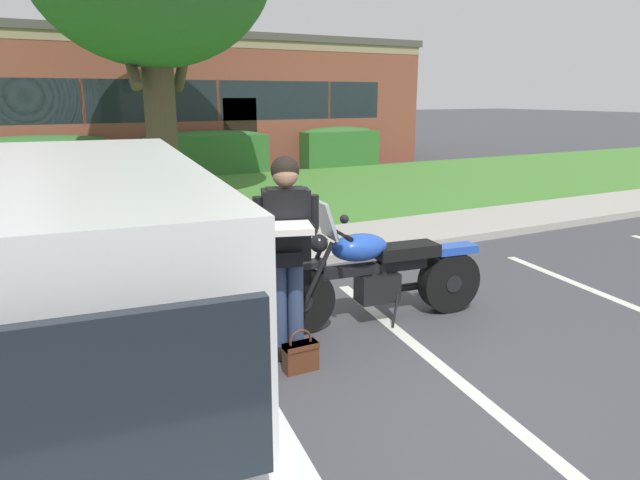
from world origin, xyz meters
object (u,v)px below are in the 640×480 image
(hedge_center_left, at_px, (38,160))
(hedge_center_right, at_px, (206,152))
(rider_person, at_px, (287,242))
(handbag, at_px, (301,354))
(motorcycle, at_px, (387,273))
(hedge_right, at_px, (338,146))
(brick_building, at_px, (68,102))
(parked_suv_adjacent, at_px, (25,344))

(hedge_center_left, xyz_separation_m, hedge_center_right, (4.17, -0.00, -0.00))
(rider_person, height_order, hedge_center_left, rider_person)
(handbag, relative_size, hedge_center_right, 0.11)
(handbag, bearing_deg, hedge_center_left, 98.14)
(motorcycle, height_order, rider_person, rider_person)
(rider_person, distance_m, hedge_center_right, 11.43)
(motorcycle, xyz_separation_m, hedge_right, (5.51, 10.87, 0.16))
(motorcycle, relative_size, hedge_right, 0.92)
(rider_person, height_order, brick_building, brick_building)
(motorcycle, bearing_deg, brick_building, 95.60)
(handbag, distance_m, brick_building, 17.57)
(handbag, xyz_separation_m, parked_suv_adjacent, (-1.88, -0.76, 0.81))
(handbag, bearing_deg, hedge_right, 59.61)
(hedge_center_right, bearing_deg, motorcycle, -97.02)
(motorcycle, distance_m, parked_suv_adjacent, 3.39)
(handbag, height_order, hedge_center_right, hedge_center_right)
(rider_person, height_order, hedge_center_right, rider_person)
(parked_suv_adjacent, height_order, hedge_center_right, parked_suv_adjacent)
(motorcycle, distance_m, hedge_center_left, 11.24)
(motorcycle, relative_size, rider_person, 1.31)
(motorcycle, distance_m, hedge_right, 12.19)
(rider_person, bearing_deg, brick_building, 91.61)
(rider_person, height_order, handbag, rider_person)
(hedge_center_right, bearing_deg, brick_building, 116.40)
(rider_person, bearing_deg, hedge_right, 59.03)
(motorcycle, height_order, hedge_center_left, motorcycle)
(motorcycle, distance_m, handbag, 1.37)
(parked_suv_adjacent, distance_m, brick_building, 18.31)
(rider_person, distance_m, hedge_center_left, 11.27)
(hedge_center_right, distance_m, hedge_right, 4.17)
(hedge_center_right, relative_size, brick_building, 0.16)
(parked_suv_adjacent, bearing_deg, handbag, 21.88)
(hedge_center_right, bearing_deg, rider_person, -102.72)
(hedge_right, bearing_deg, motorcycle, -116.88)
(handbag, xyz_separation_m, hedge_right, (6.71, 11.44, 0.51))
(motorcycle, xyz_separation_m, brick_building, (-1.66, 16.91, 1.45))
(hedge_center_left, bearing_deg, parked_suv_adjacent, -91.16)
(motorcycle, bearing_deg, parked_suv_adjacent, -156.76)
(parked_suv_adjacent, bearing_deg, rider_person, 28.95)
(parked_suv_adjacent, relative_size, hedge_center_right, 1.47)
(motorcycle, height_order, handbag, motorcycle)
(motorcycle, relative_size, hedge_center_left, 0.67)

